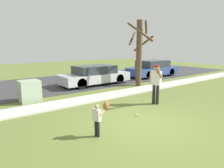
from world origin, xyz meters
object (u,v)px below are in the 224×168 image
(person_child, at_px, (100,114))
(utility_cabinet, at_px, (30,91))
(parked_wagon_blue, at_px, (153,69))
(parked_sedan_silver, at_px, (95,75))
(baseball, at_px, (137,115))
(street_tree_near, at_px, (139,51))
(person_adult, at_px, (156,80))

(person_child, xyz_separation_m, utility_cabinet, (-0.50, 4.85, -0.15))
(parked_wagon_blue, bearing_deg, parked_sedan_silver, -179.19)
(person_child, relative_size, baseball, 13.06)
(parked_sedan_silver, bearing_deg, utility_cabinet, -159.52)
(baseball, xyz_separation_m, street_tree_near, (4.15, 4.06, 2.15))
(utility_cabinet, distance_m, parked_wagon_blue, 10.46)
(person_adult, distance_m, baseball, 2.06)
(person_adult, relative_size, utility_cabinet, 1.73)
(person_child, relative_size, street_tree_near, 0.24)
(person_child, bearing_deg, street_tree_near, 20.09)
(utility_cabinet, height_order, parked_wagon_blue, parked_wagon_blue)
(person_child, xyz_separation_m, street_tree_near, (6.12, 4.60, 1.55))
(person_child, relative_size, parked_wagon_blue, 0.21)
(person_adult, height_order, parked_wagon_blue, person_adult)
(street_tree_near, distance_m, parked_sedan_silver, 3.24)
(street_tree_near, relative_size, parked_sedan_silver, 0.88)
(baseball, bearing_deg, person_child, -164.56)
(person_child, distance_m, baseball, 2.13)
(person_child, distance_m, utility_cabinet, 4.88)
(street_tree_near, bearing_deg, person_adult, -125.37)
(baseball, bearing_deg, utility_cabinet, 119.85)
(person_adult, xyz_separation_m, parked_wagon_blue, (6.14, 5.50, -0.39))
(utility_cabinet, bearing_deg, baseball, -60.15)
(person_child, height_order, utility_cabinet, utility_cabinet)
(baseball, relative_size, street_tree_near, 0.02)
(person_adult, bearing_deg, person_child, 0.39)
(person_child, height_order, parked_sedan_silver, parked_sedan_silver)
(person_adult, xyz_separation_m, baseball, (-1.69, -0.59, -1.02))
(baseball, bearing_deg, parked_sedan_silver, 70.77)
(parked_wagon_blue, bearing_deg, street_tree_near, -151.11)
(baseball, relative_size, parked_sedan_silver, 0.02)
(street_tree_near, bearing_deg, person_child, -143.07)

